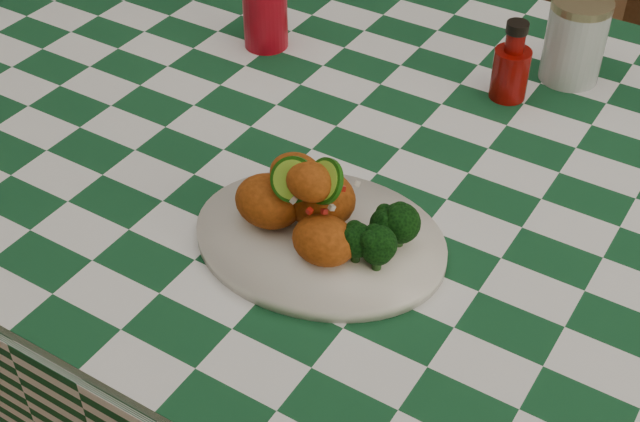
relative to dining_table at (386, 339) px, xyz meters
The scene contains 8 objects.
dining_table is the anchor object (origin of this frame).
plate 0.46m from the dining_table, 87.32° to the right, with size 0.31×0.24×0.02m, color silver, non-canonical shape.
fried_chicken_pile 0.51m from the dining_table, 88.98° to the right, with size 0.16×0.12×0.10m, color #A94610, non-canonical shape.
broccoli_side 0.50m from the dining_table, 66.87° to the right, with size 0.07×0.07×0.05m, color black, non-canonical shape.
red_tumbler 0.57m from the dining_table, 156.68° to the left, with size 0.07×0.07×0.12m, color maroon.
ketchup_bottle 0.50m from the dining_table, 70.12° to the left, with size 0.05×0.05×0.12m, color #6E0805, non-canonical shape.
mason_jar 0.56m from the dining_table, 66.27° to the left, with size 0.09×0.09×0.13m, color #B2BCBA, non-canonical shape.
wooden_chair_left 0.79m from the dining_table, 109.71° to the left, with size 0.46×0.48×1.01m, color #472814, non-canonical shape.
Camera 1 is at (0.43, -0.90, 1.51)m, focal length 50.00 mm.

